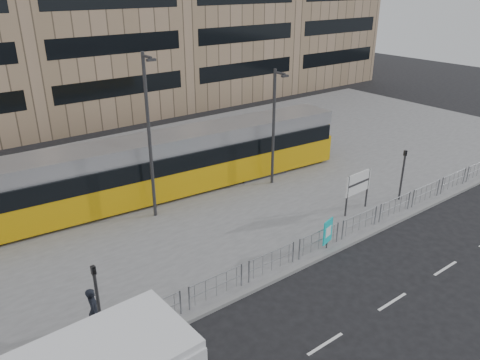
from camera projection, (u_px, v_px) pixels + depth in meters
ground at (290, 274)px, 21.09m from camera, size 120.00×120.00×0.00m
plaza at (162, 187)px, 29.82m from camera, size 64.00×24.00×0.15m
kerb at (290, 272)px, 21.09m from camera, size 64.00×0.25×0.17m
pedestrian_barrier at (315, 237)px, 22.18m from camera, size 32.07×0.07×1.10m
road_markings at (377, 311)px, 18.72m from camera, size 62.00×0.12×0.01m
tram at (106, 177)px, 26.26m from camera, size 31.49×5.40×3.70m
station_sign at (358, 185)px, 25.88m from camera, size 2.06×0.19×2.36m
ad_panel at (328, 232)px, 22.51m from camera, size 0.81×0.28×1.55m
pedestrian at (94, 310)px, 17.14m from camera, size 0.67×0.80×1.86m
traffic_light_west at (97, 293)px, 16.36m from camera, size 0.17×0.20×3.10m
traffic_light_east at (403, 169)px, 27.16m from camera, size 0.21×0.24×3.10m
lamp_post_west at (149, 132)px, 24.12m from camera, size 0.45×1.04×8.90m
lamp_post_east at (274, 123)px, 28.62m from camera, size 0.45×1.04×7.28m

